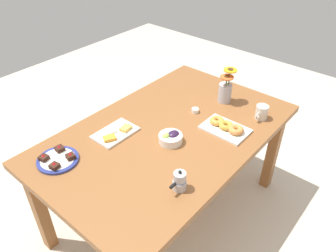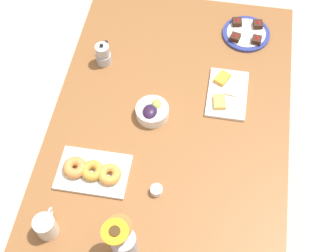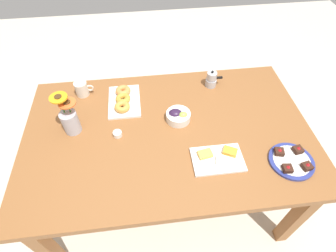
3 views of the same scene
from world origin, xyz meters
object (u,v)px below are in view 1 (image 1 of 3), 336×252
grape_bowl (171,138)px  moka_pot (180,181)px  jam_cup_honey (196,110)px  coffee_mug (262,112)px  croissant_platter (226,127)px  dining_table (168,142)px  cheese_platter (115,133)px  dessert_plate (58,159)px  flower_vase (225,91)px

grape_bowl → moka_pot: bearing=46.5°
grape_bowl → jam_cup_honey: (-0.35, -0.08, -0.01)m
coffee_mug → jam_cup_honey: size_ratio=2.37×
coffee_mug → croissant_platter: size_ratio=0.41×
dining_table → coffee_mug: coffee_mug is taller
croissant_platter → jam_cup_honey: 0.26m
coffee_mug → grape_bowl: size_ratio=0.81×
cheese_platter → croissant_platter: 0.67m
cheese_platter → moka_pot: size_ratio=2.18×
dining_table → grape_bowl: 0.15m
cheese_platter → dessert_plate: 0.37m
cheese_platter → flower_vase: (-0.75, 0.29, 0.07)m
dessert_plate → coffee_mug: bearing=149.3°
cheese_platter → dessert_plate: size_ratio=1.16×
dining_table → moka_pot: bearing=47.1°
jam_cup_honey → flower_vase: size_ratio=0.20×
jam_cup_honey → dessert_plate: dessert_plate is taller
grape_bowl → croissant_platter: bearing=149.5°
grape_bowl → flower_vase: 0.59m
coffee_mug → grape_bowl: (0.56, -0.29, -0.02)m
dining_table → grape_bowl: bearing=49.3°
dessert_plate → jam_cup_honey: bearing=161.9°
dining_table → dessert_plate: dessert_plate is taller
cheese_platter → croissant_platter: bearing=134.2°
dining_table → moka_pot: size_ratio=13.45×
dining_table → moka_pot: (0.32, 0.35, 0.13)m
dining_table → cheese_platter: 0.33m
dining_table → grape_bowl: size_ratio=11.44×
dessert_plate → flower_vase: flower_vase is taller
coffee_mug → flower_vase: size_ratio=0.46×
jam_cup_honey → dessert_plate: (0.87, -0.28, -0.00)m
flower_vase → cheese_platter: bearing=-21.4°
grape_bowl → jam_cup_honey: grape_bowl is taller
dining_table → jam_cup_honey: size_ratio=33.33×
flower_vase → croissant_platter: bearing=34.0°
croissant_platter → flower_vase: flower_vase is taller
coffee_mug → croissant_platter: (0.25, -0.10, -0.03)m
dining_table → dessert_plate: 0.66m
cheese_platter → jam_cup_honey: cheese_platter is taller
coffee_mug → cheese_platter: 0.93m
coffee_mug → moka_pot: bearing=-1.2°
cheese_platter → moka_pot: (0.10, 0.57, 0.04)m
coffee_mug → jam_cup_honey: (0.22, -0.36, -0.03)m
cheese_platter → flower_vase: bearing=158.6°
dining_table → jam_cup_honey: jam_cup_honey is taller
flower_vase → dining_table: bearing=-7.8°
cheese_platter → grape_bowl: bearing=118.1°
jam_cup_honey → flower_vase: bearing=164.4°
cheese_platter → croissant_platter: size_ratio=0.93×
flower_vase → moka_pot: bearing=18.1°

